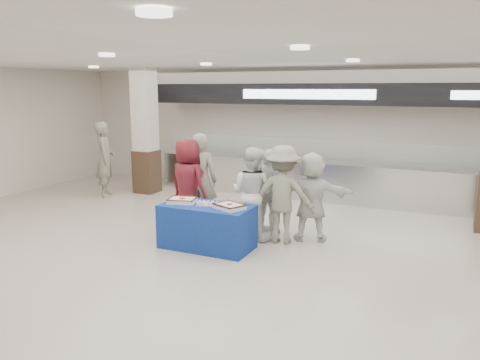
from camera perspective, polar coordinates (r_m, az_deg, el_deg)
The scene contains 14 objects.
ground at distance 7.09m, azimuth -5.17°, elevation -11.21°, with size 14.00×14.00×0.00m, color beige.
serving_line at distance 11.63m, azimuth 8.37°, elevation 3.45°, with size 8.70×0.85×2.80m.
column_left at distance 12.34m, azimuth -11.46°, elevation 5.52°, with size 0.55×0.55×3.20m.
display_table at distance 8.01m, azimuth -4.05°, elevation -5.68°, with size 1.55×0.78×0.75m, color navy.
sheet_cake_left at distance 8.11m, azimuth -7.05°, elevation -2.43°, with size 0.53×0.46×0.10m.
sheet_cake_right at distance 7.65m, azimuth -1.30°, elevation -3.17°, with size 0.56×0.51×0.10m.
cupcake_tray at distance 7.91m, azimuth -3.99°, elevation -2.87°, with size 0.43×0.37×0.06m.
civilian_maroon at distance 8.98m, azimuth -6.38°, elevation -0.54°, with size 0.86×0.56×1.77m, color maroon.
soldier_a at distance 9.13m, azimuth -4.88°, elevation -0.04°, with size 0.67×0.44×1.85m, color slate.
chef_tall at distance 8.39m, azimuth 1.51°, elevation -1.63°, with size 0.81×0.63×1.67m, color white.
chef_short at distance 8.67m, azimuth 3.60°, elevation -1.47°, with size 0.94×0.39×1.60m, color white.
soldier_b at distance 8.20m, azimuth 5.23°, elevation -1.78°, with size 1.12×0.64×1.73m, color slate.
civilian_white at distance 8.38m, azimuth 8.69°, elevation -2.01°, with size 1.49×0.47×1.61m, color white.
soldier_bg at distance 12.15m, azimuth -16.12°, elevation 2.43°, with size 0.69×0.45×1.89m, color slate.
Camera 1 is at (3.36, -5.63, 2.69)m, focal length 35.00 mm.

